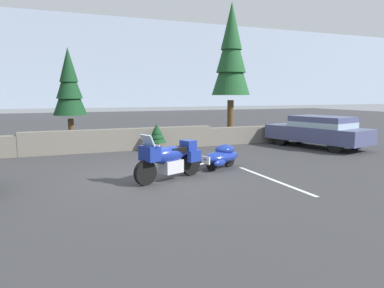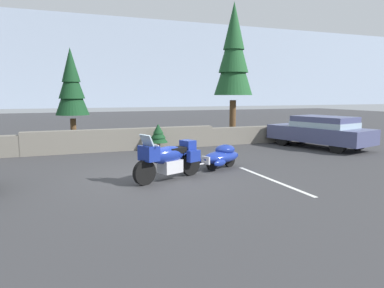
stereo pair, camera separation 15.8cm
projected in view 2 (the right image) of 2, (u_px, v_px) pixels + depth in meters
name	position (u px, v px, depth m)	size (l,w,h in m)	color
ground_plane	(157.00, 177.00, 10.17)	(80.00, 80.00, 0.00)	#38383A
stone_guard_wall	(120.00, 141.00, 14.94)	(24.00, 0.50, 0.93)	slate
distant_ridgeline	(65.00, 74.00, 97.13)	(240.00, 80.00, 16.00)	#99A8BF
touring_motorcycle	(168.00, 158.00, 9.76)	(2.19, 1.26, 1.33)	black
car_shaped_trailer	(221.00, 156.00, 11.29)	(2.17, 1.22, 0.76)	black
sedan_at_right_edge	(321.00, 131.00, 15.66)	(2.94, 4.82, 1.41)	black
pine_tree_tall	(234.00, 54.00, 18.54)	(2.03, 2.03, 7.13)	brown
pine_tree_secondary	(71.00, 85.00, 15.76)	(1.47, 1.47, 4.42)	brown
pine_sapling_near	(158.00, 134.00, 14.71)	(0.80, 0.80, 1.15)	brown
parking_stripe_marker	(272.00, 180.00, 9.81)	(0.12, 3.60, 0.01)	silver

